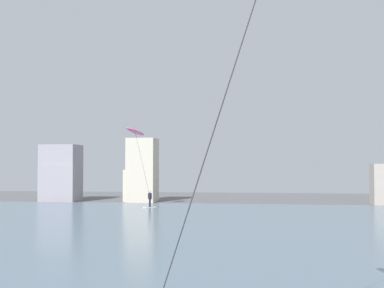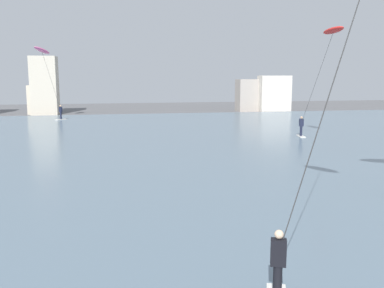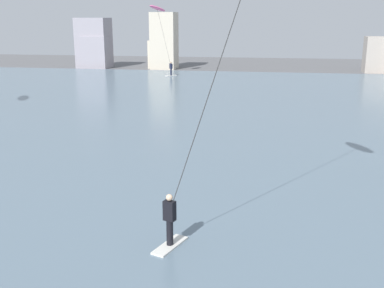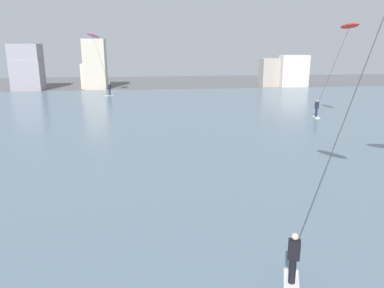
% 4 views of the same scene
% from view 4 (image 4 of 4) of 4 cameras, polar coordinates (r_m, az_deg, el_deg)
% --- Properties ---
extents(water_bay, '(84.00, 52.00, 0.10)m').
position_cam_4_polar(water_bay, '(31.79, 0.42, 2.59)').
color(water_bay, slate).
rests_on(water_bay, ground).
extents(far_shore_buildings, '(44.84, 4.86, 7.42)m').
position_cam_4_polar(far_shore_buildings, '(59.52, -7.68, 11.01)').
color(far_shore_buildings, gray).
rests_on(far_shore_buildings, ground).
extents(kitesurfer_pink, '(3.42, 3.65, 8.18)m').
position_cam_4_polar(kitesurfer_pink, '(52.49, -14.44, 14.77)').
color(kitesurfer_pink, silver).
rests_on(kitesurfer_pink, water_bay).
extents(kitesurfer_red, '(1.44, 5.18, 8.43)m').
position_cam_4_polar(kitesurfer_red, '(34.69, 21.97, 14.37)').
color(kitesurfer_red, silver).
rests_on(kitesurfer_red, water_bay).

